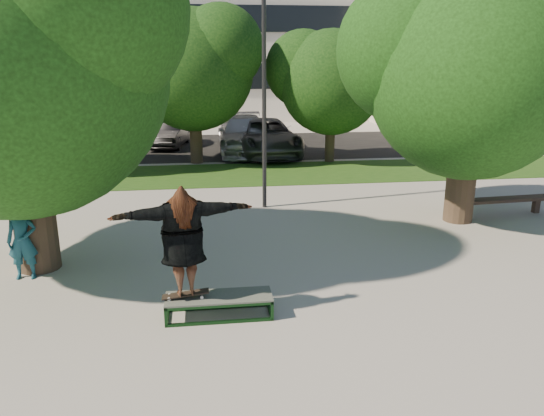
{
  "coord_description": "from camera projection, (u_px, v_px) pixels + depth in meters",
  "views": [
    {
      "loc": [
        -0.74,
        -9.86,
        4.28
      ],
      "look_at": [
        0.64,
        0.6,
        1.24
      ],
      "focal_mm": 35.0,
      "sensor_mm": 36.0,
      "label": 1
    }
  ],
  "objects": [
    {
      "name": "tree_left",
      "position": [
        9.0,
        48.0,
        9.95
      ],
      "size": [
        6.96,
        5.95,
        7.12
      ],
      "color": "#38281E",
      "rests_on": "ground"
    },
    {
      "name": "bg_tree_left",
      "position": [
        39.0,
        71.0,
        19.36
      ],
      "size": [
        5.28,
        4.51,
        5.77
      ],
      "color": "#38281E",
      "rests_on": "ground"
    },
    {
      "name": "car_grey",
      "position": [
        266.0,
        137.0,
        23.58
      ],
      "size": [
        2.86,
        5.77,
        1.57
      ],
      "primitive_type": "imported",
      "rotation": [
        0.0,
        0.0,
        0.05
      ],
      "color": "#545458",
      "rests_on": "asphalt_strip"
    },
    {
      "name": "bench",
      "position": [
        500.0,
        201.0,
        14.66
      ],
      "size": [
        3.16,
        0.65,
        0.48
      ],
      "rotation": [
        0.0,
        0.0,
        0.07
      ],
      "color": "#443328",
      "rests_on": "ground"
    },
    {
      "name": "car_silver_a",
      "position": [
        27.0,
        139.0,
        23.61
      ],
      "size": [
        1.79,
        4.07,
        1.36
      ],
      "primitive_type": "imported",
      "rotation": [
        0.0,
        0.0,
        0.05
      ],
      "color": "silver",
      "rests_on": "asphalt_strip"
    },
    {
      "name": "skater_rig",
      "position": [
        183.0,
        241.0,
        8.6
      ],
      "size": [
        2.36,
        1.0,
        1.94
      ],
      "rotation": [
        0.0,
        0.0,
        3.31
      ],
      "color": "white",
      "rests_on": "grind_box"
    },
    {
      "name": "grind_box",
      "position": [
        219.0,
        306.0,
        9.0
      ],
      "size": [
        1.8,
        0.6,
        0.38
      ],
      "color": "black",
      "rests_on": "ground"
    },
    {
      "name": "office_building",
      "position": [
        180.0,
        3.0,
        38.67
      ],
      "size": [
        30.0,
        14.12,
        16.0
      ],
      "color": "silver",
      "rests_on": "ground"
    },
    {
      "name": "ground",
      "position": [
        244.0,
        276.0,
        10.68
      ],
      "size": [
        120.0,
        120.0,
        0.0
      ],
      "primitive_type": "plane",
      "color": "gray",
      "rests_on": "ground"
    },
    {
      "name": "bg_tree_right",
      "position": [
        330.0,
        76.0,
        21.29
      ],
      "size": [
        5.04,
        4.31,
        5.43
      ],
      "color": "#38281E",
      "rests_on": "ground"
    },
    {
      "name": "grass_strip",
      "position": [
        251.0,
        174.0,
        19.85
      ],
      "size": [
        30.0,
        4.0,
        0.02
      ],
      "primitive_type": "cube",
      "color": "#1A4513",
      "rests_on": "ground"
    },
    {
      "name": "car_silver_b",
      "position": [
        244.0,
        135.0,
        24.03
      ],
      "size": [
        2.34,
        5.68,
        1.64
      ],
      "primitive_type": "imported",
      "rotation": [
        0.0,
        0.0,
        -0.01
      ],
      "color": "#AAAAAE",
      "rests_on": "asphalt_strip"
    },
    {
      "name": "asphalt_strip",
      "position": [
        218.0,
        146.0,
        25.92
      ],
      "size": [
        40.0,
        8.0,
        0.01
      ],
      "primitive_type": "cube",
      "color": "black",
      "rests_on": "ground"
    },
    {
      "name": "lamppost",
      "position": [
        264.0,
        98.0,
        14.69
      ],
      "size": [
        0.25,
        0.15,
        6.11
      ],
      "color": "#2D2D30",
      "rests_on": "ground"
    },
    {
      "name": "bystander",
      "position": [
        22.0,
        241.0,
        10.39
      ],
      "size": [
        0.58,
        0.39,
        1.57
      ],
      "primitive_type": "imported",
      "rotation": [
        0.0,
        0.0,
        0.02
      ],
      "color": "#184A5B",
      "rests_on": "ground"
    },
    {
      "name": "bg_tree_mid",
      "position": [
        191.0,
        62.0,
        20.93
      ],
      "size": [
        5.76,
        4.92,
        6.24
      ],
      "color": "#38281E",
      "rests_on": "ground"
    },
    {
      "name": "tree_right",
      "position": [
        468.0,
        63.0,
        13.22
      ],
      "size": [
        6.24,
        5.33,
        6.51
      ],
      "color": "#38281E",
      "rests_on": "ground"
    },
    {
      "name": "car_dark",
      "position": [
        170.0,
        133.0,
        25.71
      ],
      "size": [
        2.03,
        4.13,
        1.3
      ],
      "primitive_type": "imported",
      "rotation": [
        0.0,
        0.0,
        -0.17
      ],
      "color": "black",
      "rests_on": "asphalt_strip"
    },
    {
      "name": "side_building",
      "position": [
        505.0,
        60.0,
        32.79
      ],
      "size": [
        15.0,
        10.0,
        8.0
      ],
      "primitive_type": "cube",
      "color": "beige",
      "rests_on": "ground"
    }
  ]
}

